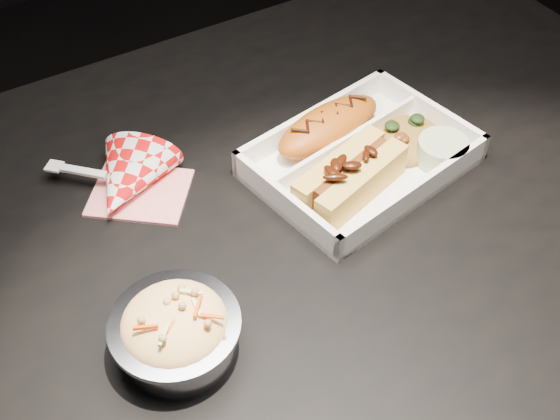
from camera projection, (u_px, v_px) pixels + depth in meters
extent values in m
cube|color=black|center=(277.00, 232.00, 0.80)|extent=(1.20, 0.80, 0.03)
cylinder|color=black|center=(416.00, 143.00, 1.47)|extent=(0.05, 0.05, 0.72)
cube|color=white|center=(360.00, 165.00, 0.85)|extent=(0.28, 0.22, 0.01)
cube|color=white|center=(312.00, 121.00, 0.88)|extent=(0.25, 0.05, 0.04)
cube|color=white|center=(416.00, 195.00, 0.79)|extent=(0.25, 0.05, 0.04)
cube|color=white|center=(285.00, 204.00, 0.78)|extent=(0.04, 0.18, 0.04)
cube|color=white|center=(428.00, 114.00, 0.89)|extent=(0.04, 0.18, 0.04)
cube|color=white|center=(346.00, 147.00, 0.85)|extent=(0.23, 0.05, 0.03)
ellipsoid|color=#A84E10|center=(329.00, 126.00, 0.86)|extent=(0.16, 0.09, 0.04)
cube|color=#E5B14E|center=(362.00, 185.00, 0.79)|extent=(0.14, 0.06, 0.04)
cube|color=#E5B14E|center=(338.00, 171.00, 0.80)|extent=(0.14, 0.06, 0.04)
cylinder|color=brown|center=(351.00, 173.00, 0.79)|extent=(0.12, 0.06, 0.03)
ellipsoid|color=olive|center=(405.00, 134.00, 0.85)|extent=(0.12, 0.10, 0.03)
cylinder|color=#ACBE90|center=(442.00, 152.00, 0.83)|extent=(0.06, 0.06, 0.03)
cylinder|color=silver|center=(177.00, 337.00, 0.66)|extent=(0.11, 0.11, 0.04)
cylinder|color=silver|center=(174.00, 324.00, 0.64)|extent=(0.12, 0.12, 0.01)
ellipsoid|color=#F8F2AE|center=(174.00, 324.00, 0.64)|extent=(0.10, 0.10, 0.04)
cube|color=red|center=(140.00, 193.00, 0.82)|extent=(0.14, 0.14, 0.00)
cone|color=red|center=(127.00, 181.00, 0.81)|extent=(0.15, 0.15, 0.10)
cube|color=white|center=(82.00, 171.00, 0.81)|extent=(0.05, 0.05, 0.00)
cube|color=white|center=(54.00, 166.00, 0.82)|extent=(0.03, 0.03, 0.00)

